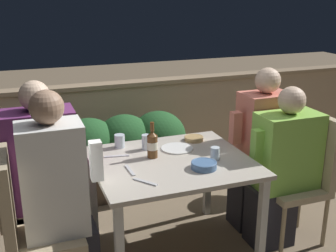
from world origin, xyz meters
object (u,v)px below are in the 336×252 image
Objects in this scene: chair_left_near at (25,219)px; person_green_blouse at (282,168)px; person_purple_stripe at (47,177)px; chair_right_near at (305,168)px; beer_bottle at (152,144)px; potted_plant at (274,149)px; person_white_polo at (60,198)px; person_coral_top at (259,149)px; chair_right_far at (281,155)px; chair_left_far at (16,193)px.

person_green_blouse is at bearing 1.23° from chair_left_near.
person_purple_stripe is 1.83m from chair_right_near.
potted_plant is (1.32, 0.48, -0.39)m from beer_bottle.
person_white_polo is 1.35× the size of chair_right_near.
chair_left_near is 1.00× the size of chair_right_near.
person_white_polo reaches higher than person_green_blouse.
person_white_polo is at bearing -157.80° from beer_bottle.
beer_bottle is at bearing -176.62° from person_coral_top.
chair_left_near is 1.00× the size of chair_right_far.
chair_left_near is 1.96m from chair_right_near.
chair_left_far is 1.78m from person_coral_top.
person_green_blouse is (1.79, -0.32, 0.03)m from chair_left_far.
chair_right_far is (-0.01, 0.28, 0.00)m from chair_right_near.
chair_left_near and chair_right_near have the same top height.
person_white_polo reaches higher than beer_bottle.
person_coral_top is at bearing -1.32° from chair_left_far.
potted_plant is (2.01, 0.39, -0.22)m from person_purple_stripe.
chair_right_far is at bearing 93.04° from chair_right_near.
person_white_polo is 1.35× the size of chair_left_far.
person_coral_top reaches higher than chair_right_far.
person_purple_stripe is (0.20, 0.00, 0.08)m from chair_left_far.
chair_left_near is 0.93m from beer_bottle.
chair_left_near is at bearing -161.06° from potted_plant.
chair_left_far is at bearing 96.69° from chair_left_near.
chair_left_far is 1.39× the size of potted_plant.
chair_right_far is 1.39× the size of potted_plant.
chair_right_near is (1.80, -0.32, -0.08)m from person_purple_stripe.
chair_left_far is 0.81× the size of person_green_blouse.
chair_left_far and chair_right_near have the same top height.
person_purple_stripe reaches higher than person_green_blouse.
beer_bottle reaches higher than potted_plant.
person_white_polo is 1.89× the size of potted_plant.
chair_left_near is 2.30m from potted_plant.
chair_left_near is at bearing -114.24° from person_purple_stripe.
person_purple_stripe is 2.06m from potted_plant.
person_white_polo is at bearing -83.37° from person_purple_stripe.
person_green_blouse is 1.72× the size of potted_plant.
chair_right_far is (1.99, -0.04, 0.00)m from chair_left_far.
person_white_polo is at bearing -159.26° from potted_plant.
person_coral_top is (-0.01, 0.28, 0.05)m from person_green_blouse.
person_green_blouse is at bearing -87.52° from person_coral_top.
potted_plant is at bearing 59.11° from person_green_blouse.
beer_bottle reaches higher than chair_left_near.
chair_right_far is (1.94, 0.32, 0.00)m from chair_left_near.
person_white_polo reaches higher than person_purple_stripe.
person_coral_top is 5.03× the size of beer_bottle.
person_coral_top is 0.65m from potted_plant.
person_coral_top is at bearing 3.38° from beer_bottle.
potted_plant is at bearing 73.01° from chair_right_near.
chair_right_far is at bearing 0.00° from person_coral_top.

